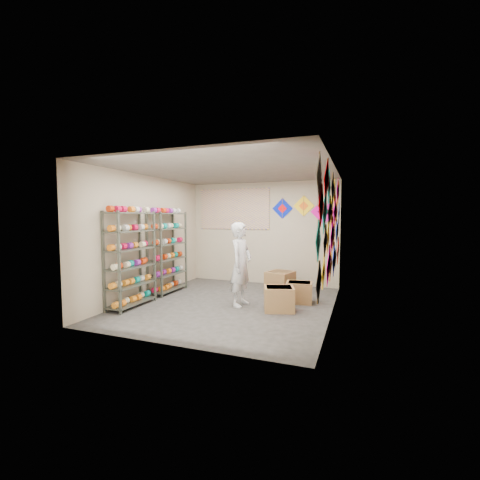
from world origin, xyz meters
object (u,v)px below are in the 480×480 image
at_px(shelf_rack_back, 168,252).
at_px(carton_c, 280,282).
at_px(shelf_rack_front, 131,259).
at_px(carton_a, 279,299).
at_px(shopkeeper, 241,264).
at_px(carton_b, 299,292).

distance_m(shelf_rack_back, carton_c, 2.74).
xyz_separation_m(shelf_rack_front, carton_a, (2.83, 0.74, -0.72)).
relative_size(shelf_rack_front, carton_a, 3.44).
relative_size(shelf_rack_front, shelf_rack_back, 1.00).
distance_m(shopkeeper, carton_c, 1.49).
distance_m(carton_a, carton_c, 1.41).
bearing_deg(carton_c, carton_b, -33.80).
relative_size(shopkeeper, carton_b, 3.19).
bearing_deg(shelf_rack_back, shelf_rack_front, -90.00).
xyz_separation_m(shelf_rack_front, carton_c, (2.52, 2.11, -0.69)).
bearing_deg(carton_b, shelf_rack_front, -161.62).
distance_m(shopkeeper, carton_b, 1.38).
height_order(shelf_rack_front, carton_c, shelf_rack_front).
distance_m(shelf_rack_back, carton_b, 3.17).
bearing_deg(shopkeeper, carton_a, -90.83).
distance_m(shelf_rack_front, carton_a, 3.01).
bearing_deg(shelf_rack_front, carton_b, 25.47).
bearing_deg(carton_c, shelf_rack_front, -124.72).
xyz_separation_m(shopkeeper, carton_c, (0.50, 1.28, -0.58)).
xyz_separation_m(shelf_rack_back, carton_b, (3.08, 0.17, -0.74)).
relative_size(carton_b, carton_c, 0.89).
relative_size(shelf_rack_back, carton_a, 3.44).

